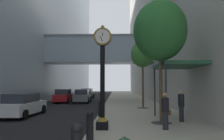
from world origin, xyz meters
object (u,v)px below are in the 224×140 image
object	(u,v)px
car_white_near	(22,105)
car_red_mid	(63,96)
bollard_second	(90,124)
bollard_fifth	(103,105)
pedestrian_by_clock	(181,105)
bollard_fourth	(100,109)
street_clock	(102,71)
street_tree_near	(160,31)
car_grey_trailing	(83,96)
street_tree_mid_near	(143,54)
pedestrian_walking	(165,110)
car_black_far	(87,94)

from	to	relation	value
car_white_near	car_red_mid	size ratio (longest dim) A/B	0.97
bollard_second	car_red_mid	distance (m)	19.95
bollard_fifth	pedestrian_by_clock	size ratio (longest dim) A/B	0.61
bollard_fourth	pedestrian_by_clock	size ratio (longest dim) A/B	0.61
bollard_fourth	car_white_near	size ratio (longest dim) A/B	0.23
street_clock	bollard_fifth	size ratio (longest dim) A/B	4.54
street_tree_near	car_grey_trailing	world-z (taller)	street_tree_near
bollard_second	bollard_fourth	world-z (taller)	same
street_clock	bollard_fourth	xyz separation A→B (m)	(-0.34, 3.46, -2.11)
bollard_fifth	car_red_mid	xyz separation A→B (m)	(-5.75, 11.10, 0.12)
car_white_near	bollard_second	bearing A→B (deg)	-50.82
pedestrian_by_clock	car_white_near	size ratio (longest dim) A/B	0.38
street_tree_near	car_grey_trailing	size ratio (longest dim) A/B	1.52
car_grey_trailing	street_clock	bearing A→B (deg)	-78.05
street_clock	street_tree_near	distance (m)	4.18
pedestrian_by_clock	car_grey_trailing	distance (m)	17.05
pedestrian_by_clock	street_tree_near	bearing A→B (deg)	-160.62
street_tree_mid_near	car_white_near	world-z (taller)	street_tree_mid_near
bollard_fifth	pedestrian_by_clock	world-z (taller)	pedestrian_by_clock
pedestrian_by_clock	street_tree_mid_near	bearing A→B (deg)	99.55
pedestrian_walking	car_black_far	size ratio (longest dim) A/B	0.36
car_red_mid	street_tree_mid_near	bearing A→B (deg)	-41.07
street_clock	car_red_mid	bearing A→B (deg)	109.47
bollard_fifth	street_tree_near	xyz separation A→B (m)	(3.39, -4.46, 4.43)
street_tree_near	street_tree_mid_near	distance (m)	7.60
pedestrian_walking	car_red_mid	distance (m)	19.44
bollard_second	car_white_near	bearing A→B (deg)	129.18
car_white_near	car_grey_trailing	xyz separation A→B (m)	(2.26, 12.25, 0.04)
bollard_fifth	car_grey_trailing	bearing A→B (deg)	106.58
bollard_fourth	car_white_near	distance (m)	5.75
pedestrian_walking	street_clock	bearing A→B (deg)	179.55
car_black_far	car_grey_trailing	bearing A→B (deg)	-86.36
street_clock	pedestrian_by_clock	size ratio (longest dim) A/B	2.75
street_tree_mid_near	car_black_far	distance (m)	18.19
street_tree_mid_near	car_black_far	xyz separation A→B (m)	(-7.21, 16.18, -4.15)
street_tree_mid_near	pedestrian_walking	world-z (taller)	street_tree_mid_near
street_clock	bollard_fourth	size ratio (longest dim) A/B	4.54
bollard_second	bollard_fifth	size ratio (longest dim) A/B	1.00
bollard_second	car_grey_trailing	size ratio (longest dim) A/B	0.24
pedestrian_walking	car_white_near	bearing A→B (deg)	150.52
pedestrian_walking	pedestrian_by_clock	world-z (taller)	pedestrian_by_clock
bollard_fourth	car_black_far	world-z (taller)	car_black_far
bollard_fifth	car_grey_trailing	xyz separation A→B (m)	(-3.30, 11.07, 0.11)
bollard_second	bollard_fourth	size ratio (longest dim) A/B	1.00
street_clock	bollard_second	size ratio (longest dim) A/B	4.54
street_clock	street_tree_near	bearing A→B (deg)	28.56
bollard_second	car_black_far	world-z (taller)	car_black_far
bollard_second	street_clock	bearing A→B (deg)	79.68
street_tree_mid_near	car_grey_trailing	xyz separation A→B (m)	(-6.69, 7.93, -4.15)
bollard_second	car_white_near	size ratio (longest dim) A/B	0.23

